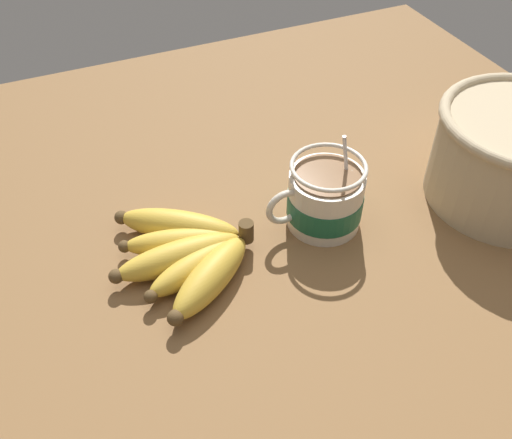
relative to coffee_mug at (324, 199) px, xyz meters
The scene contains 3 objects.
table 9.08cm from the coffee_mug, 20.72° to the left, with size 119.94×119.94×2.90cm.
coffee_mug is the anchor object (origin of this frame).
banana_bunch 19.82cm from the coffee_mug, ahead, with size 19.44×22.71×4.44cm.
Camera 1 is at (25.19, 47.11, 58.55)cm, focal length 40.00 mm.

